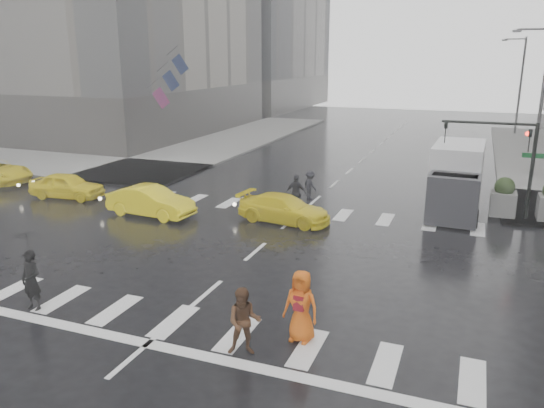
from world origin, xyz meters
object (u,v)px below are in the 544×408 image
at_px(pedestrian_brown, 244,322).
at_px(taxi_mid, 151,201).
at_px(traffic_signal_pole, 510,150).
at_px(taxi_front, 67,186).
at_px(pedestrian_orange, 301,306).
at_px(box_truck, 456,177).

relative_size(pedestrian_brown, taxi_mid, 0.42).
height_order(traffic_signal_pole, taxi_front, traffic_signal_pole).
bearing_deg(pedestrian_orange, taxi_front, 156.15).
bearing_deg(taxi_front, pedestrian_brown, -131.30).
height_order(traffic_signal_pole, taxi_mid, traffic_signal_pole).
bearing_deg(taxi_front, taxi_mid, -107.20).
distance_m(pedestrian_brown, box_truck, 15.93).
bearing_deg(taxi_mid, traffic_signal_pole, -66.50).
distance_m(pedestrian_brown, pedestrian_orange, 1.61).
bearing_deg(traffic_signal_pole, taxi_mid, -160.85).
relative_size(traffic_signal_pole, taxi_front, 1.14).
bearing_deg(box_truck, traffic_signal_pole, -11.48).
height_order(taxi_front, box_truck, box_truck).
xyz_separation_m(taxi_front, taxi_mid, (5.99, -1.19, 0.03)).
bearing_deg(taxi_mid, pedestrian_orange, -124.96).
xyz_separation_m(taxi_front, box_truck, (19.29, 4.69, 1.04)).
height_order(pedestrian_brown, taxi_front, pedestrian_brown).
xyz_separation_m(traffic_signal_pole, pedestrian_orange, (-5.32, -13.66, -2.23)).
xyz_separation_m(pedestrian_brown, pedestrian_orange, (1.12, 1.15, 0.09)).
height_order(pedestrian_orange, taxi_front, pedestrian_orange).
bearing_deg(pedestrian_brown, pedestrian_orange, 25.41).
bearing_deg(traffic_signal_pole, pedestrian_brown, -113.52).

